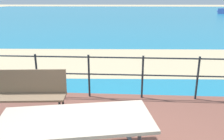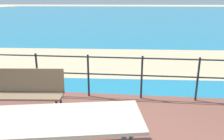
{
  "view_description": "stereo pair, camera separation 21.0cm",
  "coord_description": "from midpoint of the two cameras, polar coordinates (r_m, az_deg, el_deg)",
  "views": [
    {
      "loc": [
        0.22,
        -2.29,
        2.15
      ],
      "look_at": [
        -0.11,
        2.88,
        0.56
      ],
      "focal_mm": 36.36,
      "sensor_mm": 36.0,
      "label": 1
    },
    {
      "loc": [
        0.43,
        -2.27,
        2.15
      ],
      "look_at": [
        -0.11,
        2.88,
        0.56
      ],
      "focal_mm": 36.36,
      "sensor_mm": 36.0,
      "label": 2
    }
  ],
  "objects": [
    {
      "name": "park_bench",
      "position": [
        4.45,
        -21.98,
        -4.77
      ],
      "size": [
        1.45,
        0.54,
        0.89
      ],
      "rotation": [
        0.0,
        0.0,
        0.09
      ],
      "color": "#7A6047",
      "rests_on": "patio_paving"
    },
    {
      "name": "picnic_table",
      "position": [
        2.86,
        -11.09,
        -14.8
      ],
      "size": [
        2.07,
        1.87,
        0.76
      ],
      "rotation": [
        0.0,
        0.0,
        0.19
      ],
      "color": "tan",
      "rests_on": "patio_paving"
    },
    {
      "name": "beach_strip",
      "position": [
        8.42,
        1.3,
        2.34
      ],
      "size": [
        54.13,
        6.66,
        0.01
      ],
      "primitive_type": "cube",
      "rotation": [
        0.0,
        0.0,
        0.05
      ],
      "color": "tan",
      "rests_on": "ground"
    },
    {
      "name": "railing_fence",
      "position": [
        4.95,
        -0.31,
        -0.32
      ],
      "size": [
        5.94,
        0.04,
        0.96
      ],
      "color": "#1E2328",
      "rests_on": "patio_paving"
    },
    {
      "name": "sea_water",
      "position": [
        42.33,
        3.31,
        14.17
      ],
      "size": [
        90.0,
        90.0,
        0.01
      ],
      "primitive_type": "cube",
      "color": "teal",
      "rests_on": "ground"
    }
  ]
}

